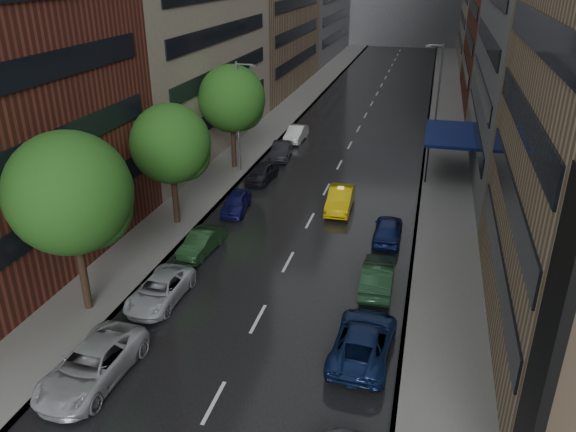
{
  "coord_description": "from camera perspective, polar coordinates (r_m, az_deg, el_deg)",
  "views": [
    {
      "loc": [
        7.26,
        -12.16,
        16.18
      ],
      "look_at": [
        0.0,
        15.98,
        3.0
      ],
      "focal_mm": 35.0,
      "sensor_mm": 36.0,
      "label": 1
    }
  ],
  "objects": [
    {
      "name": "street_lamp_right",
      "position": [
        58.27,
        15.0,
        12.42
      ],
      "size": [
        1.74,
        0.22,
        9.0
      ],
      "color": "gray",
      "rests_on": "sidewalk_right"
    },
    {
      "name": "tree_mid",
      "position": [
        36.79,
        -11.85,
        7.18
      ],
      "size": [
        5.15,
        5.15,
        8.2
      ],
      "color": "#382619",
      "rests_on": "ground"
    },
    {
      "name": "sidewalk_right",
      "position": [
        64.24,
        15.74,
        8.97
      ],
      "size": [
        4.0,
        140.0,
        0.15
      ],
      "primitive_type": "cube",
      "color": "gray",
      "rests_on": "ground"
    },
    {
      "name": "sidewalk_left",
      "position": [
        66.24,
        -0.19,
        10.32
      ],
      "size": [
        4.0,
        140.0,
        0.15
      ],
      "primitive_type": "cube",
      "color": "gray",
      "rests_on": "ground"
    },
    {
      "name": "parked_cars_right",
      "position": [
        27.2,
        8.12,
        -10.45
      ],
      "size": [
        2.77,
        24.1,
        1.54
      ],
      "color": "slate",
      "rests_on": "ground"
    },
    {
      "name": "parked_cars_left",
      "position": [
        36.94,
        -6.99,
        -0.53
      ],
      "size": [
        2.85,
        41.24,
        1.57
      ],
      "color": "#A4A3A9",
      "rests_on": "ground"
    },
    {
      "name": "tree_near",
      "position": [
        27.94,
        -21.33,
        2.16
      ],
      "size": [
        5.86,
        5.86,
        9.34
      ],
      "color": "#382619",
      "rests_on": "ground"
    },
    {
      "name": "taxi",
      "position": [
        40.12,
        5.34,
        1.72
      ],
      "size": [
        1.82,
        4.82,
        1.57
      ],
      "primitive_type": "imported",
      "rotation": [
        0.0,
        0.0,
        0.03
      ],
      "color": "#E3BB0B",
      "rests_on": "ground"
    },
    {
      "name": "road",
      "position": [
        64.64,
        7.66,
        9.69
      ],
      "size": [
        14.0,
        140.0,
        0.01
      ],
      "primitive_type": "cube",
      "color": "black",
      "rests_on": "ground"
    },
    {
      "name": "awning",
      "position": [
        48.96,
        16.1,
        7.99
      ],
      "size": [
        4.0,
        8.0,
        3.12
      ],
      "color": "navy",
      "rests_on": "sidewalk_right"
    },
    {
      "name": "street_lamp_left",
      "position": [
        46.14,
        -5.02,
        10.14
      ],
      "size": [
        1.74,
        0.22,
        9.0
      ],
      "color": "gray",
      "rests_on": "sidewalk_left"
    },
    {
      "name": "tree_far",
      "position": [
        47.0,
        -5.74,
        11.77
      ],
      "size": [
        5.5,
        5.5,
        8.76
      ],
      "color": "#382619",
      "rests_on": "ground"
    }
  ]
}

